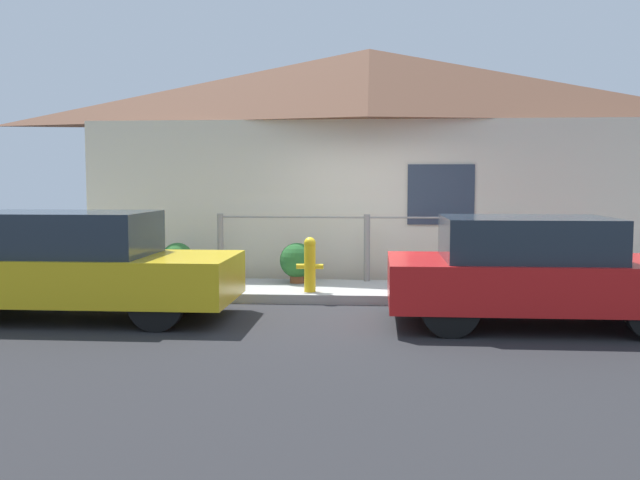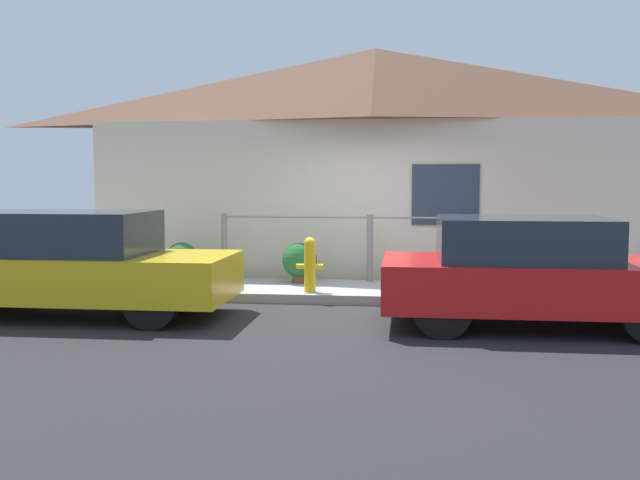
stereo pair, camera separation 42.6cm
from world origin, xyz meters
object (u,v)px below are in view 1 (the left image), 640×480
Objects in this scene: fire_hydrant at (310,263)px; potted_plant_near_hydrant at (297,261)px; car_right at (534,271)px; car_left at (72,265)px; potted_plant_by_fence at (177,260)px.

fire_hydrant is 1.26× the size of potted_plant_near_hydrant.
car_right is 5.65× the size of potted_plant_near_hydrant.
car_left is 5.11× the size of fire_hydrant.
potted_plant_by_fence is (-1.96, 0.08, -0.00)m from potted_plant_near_hydrant.
potted_plant_by_fence is (-2.25, 0.96, -0.08)m from fire_hydrant.
car_left is at bearing 179.90° from car_right.
potted_plant_by_fence is (0.67, 2.48, -0.21)m from car_left.
potted_plant_by_fence is at bearing 177.75° from potted_plant_near_hydrant.
fire_hydrant is 0.93m from potted_plant_near_hydrant.
potted_plant_by_fence is at bearing 156.89° from fire_hydrant.
car_right reaches higher than potted_plant_by_fence.
potted_plant_near_hydrant is 1.96m from potted_plant_by_fence.
car_right is at bearing -27.84° from fire_hydrant.
potted_plant_near_hydrant is (-0.29, 0.88, -0.07)m from fire_hydrant.
car_left is 5.81m from car_right.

